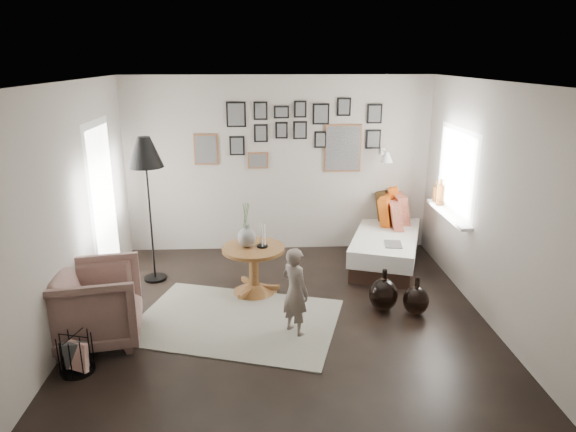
{
  "coord_description": "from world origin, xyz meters",
  "views": [
    {
      "loc": [
        -0.23,
        -5.08,
        2.83
      ],
      "look_at": [
        0.05,
        0.5,
        1.1
      ],
      "focal_mm": 32.0,
      "sensor_mm": 36.0,
      "label": 1
    }
  ],
  "objects_px": {
    "pedestal_table": "(254,272)",
    "demijohn_small": "(416,300)",
    "demijohn_large": "(383,294)",
    "vase": "(247,234)",
    "floor_lamp": "(145,158)",
    "magazine_basket": "(76,354)",
    "armchair": "(96,304)",
    "daybed": "(385,238)",
    "child": "(295,291)"
  },
  "relations": [
    {
      "from": "pedestal_table",
      "to": "demijohn_small",
      "type": "bearing_deg",
      "value": -19.55
    },
    {
      "from": "demijohn_large",
      "to": "vase",
      "type": "bearing_deg",
      "value": 160.59
    },
    {
      "from": "demijohn_large",
      "to": "demijohn_small",
      "type": "height_order",
      "value": "demijohn_large"
    },
    {
      "from": "pedestal_table",
      "to": "floor_lamp",
      "type": "bearing_deg",
      "value": 160.54
    },
    {
      "from": "magazine_basket",
      "to": "demijohn_large",
      "type": "distance_m",
      "value": 3.33
    },
    {
      "from": "armchair",
      "to": "demijohn_small",
      "type": "relative_size",
      "value": 1.96
    },
    {
      "from": "pedestal_table",
      "to": "daybed",
      "type": "distance_m",
      "value": 2.19
    },
    {
      "from": "daybed",
      "to": "demijohn_large",
      "type": "bearing_deg",
      "value": -84.78
    },
    {
      "from": "demijohn_large",
      "to": "magazine_basket",
      "type": "bearing_deg",
      "value": -161.04
    },
    {
      "from": "vase",
      "to": "demijohn_small",
      "type": "xyz_separation_m",
      "value": [
        1.94,
        -0.68,
        -0.6
      ]
    },
    {
      "from": "magazine_basket",
      "to": "child",
      "type": "xyz_separation_m",
      "value": [
        2.09,
        0.61,
        0.3
      ]
    },
    {
      "from": "magazine_basket",
      "to": "demijohn_large",
      "type": "xyz_separation_m",
      "value": [
        3.15,
        1.08,
        0.01
      ]
    },
    {
      "from": "vase",
      "to": "armchair",
      "type": "xyz_separation_m",
      "value": [
        -1.53,
        -1.07,
        -0.37
      ]
    },
    {
      "from": "floor_lamp",
      "to": "armchair",
      "type": "bearing_deg",
      "value": -100.46
    },
    {
      "from": "pedestal_table",
      "to": "demijohn_small",
      "type": "height_order",
      "value": "pedestal_table"
    },
    {
      "from": "floor_lamp",
      "to": "magazine_basket",
      "type": "bearing_deg",
      "value": -98.53
    },
    {
      "from": "demijohn_small",
      "to": "floor_lamp",
      "type": "bearing_deg",
      "value": 160.49
    },
    {
      "from": "demijohn_small",
      "to": "pedestal_table",
      "type": "bearing_deg",
      "value": 160.45
    },
    {
      "from": "demijohn_large",
      "to": "child",
      "type": "distance_m",
      "value": 1.2
    },
    {
      "from": "floor_lamp",
      "to": "demijohn_small",
      "type": "height_order",
      "value": "floor_lamp"
    },
    {
      "from": "pedestal_table",
      "to": "child",
      "type": "xyz_separation_m",
      "value": [
        0.45,
        -1.01,
        0.2
      ]
    },
    {
      "from": "armchair",
      "to": "magazine_basket",
      "type": "height_order",
      "value": "armchair"
    },
    {
      "from": "daybed",
      "to": "magazine_basket",
      "type": "bearing_deg",
      "value": -123.84
    },
    {
      "from": "vase",
      "to": "child",
      "type": "xyz_separation_m",
      "value": [
        0.53,
        -1.03,
        -0.29
      ]
    },
    {
      "from": "vase",
      "to": "armchair",
      "type": "relative_size",
      "value": 0.61
    },
    {
      "from": "floor_lamp",
      "to": "demijohn_small",
      "type": "distance_m",
      "value": 3.68
    },
    {
      "from": "demijohn_small",
      "to": "vase",
      "type": "bearing_deg",
      "value": 160.67
    },
    {
      "from": "armchair",
      "to": "demijohn_small",
      "type": "height_order",
      "value": "armchair"
    },
    {
      "from": "pedestal_table",
      "to": "magazine_basket",
      "type": "height_order",
      "value": "pedestal_table"
    },
    {
      "from": "vase",
      "to": "demijohn_small",
      "type": "distance_m",
      "value": 2.14
    },
    {
      "from": "demijohn_small",
      "to": "child",
      "type": "xyz_separation_m",
      "value": [
        -1.41,
        -0.35,
        0.31
      ]
    },
    {
      "from": "pedestal_table",
      "to": "magazine_basket",
      "type": "distance_m",
      "value": 2.31
    },
    {
      "from": "armchair",
      "to": "pedestal_table",
      "type": "bearing_deg",
      "value": -66.98
    },
    {
      "from": "vase",
      "to": "demijohn_large",
      "type": "relative_size",
      "value": 1.09
    },
    {
      "from": "pedestal_table",
      "to": "demijohn_large",
      "type": "xyz_separation_m",
      "value": [
        1.51,
        -0.54,
        -0.09
      ]
    },
    {
      "from": "vase",
      "to": "demijohn_large",
      "type": "height_order",
      "value": "vase"
    },
    {
      "from": "vase",
      "to": "floor_lamp",
      "type": "distance_m",
      "value": 1.58
    },
    {
      "from": "floor_lamp",
      "to": "demijohn_large",
      "type": "bearing_deg",
      "value": -19.58
    },
    {
      "from": "pedestal_table",
      "to": "demijohn_small",
      "type": "relative_size",
      "value": 1.68
    },
    {
      "from": "pedestal_table",
      "to": "vase",
      "type": "height_order",
      "value": "vase"
    },
    {
      "from": "daybed",
      "to": "demijohn_large",
      "type": "distance_m",
      "value": 1.67
    },
    {
      "from": "child",
      "to": "magazine_basket",
      "type": "bearing_deg",
      "value": 66.56
    },
    {
      "from": "magazine_basket",
      "to": "armchair",
      "type": "bearing_deg",
      "value": 86.72
    },
    {
      "from": "child",
      "to": "vase",
      "type": "bearing_deg",
      "value": -12.62
    },
    {
      "from": "daybed",
      "to": "demijohn_small",
      "type": "bearing_deg",
      "value": -72.53
    },
    {
      "from": "pedestal_table",
      "to": "child",
      "type": "distance_m",
      "value": 1.12
    },
    {
      "from": "magazine_basket",
      "to": "child",
      "type": "relative_size",
      "value": 0.39
    },
    {
      "from": "vase",
      "to": "floor_lamp",
      "type": "xyz_separation_m",
      "value": [
        -1.25,
        0.45,
        0.86
      ]
    },
    {
      "from": "magazine_basket",
      "to": "demijohn_small",
      "type": "relative_size",
      "value": 0.82
    },
    {
      "from": "armchair",
      "to": "child",
      "type": "height_order",
      "value": "child"
    }
  ]
}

